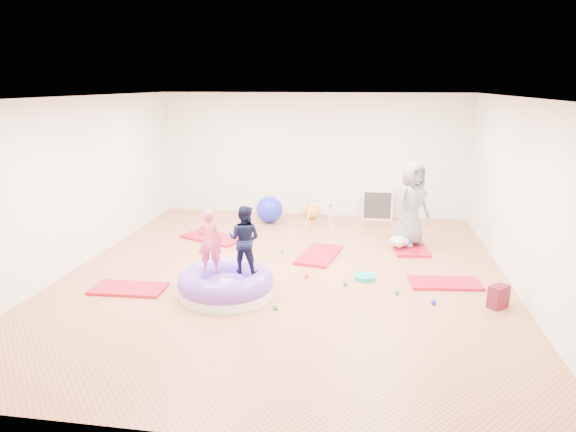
# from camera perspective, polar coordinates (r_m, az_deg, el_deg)

# --- Properties ---
(room) EXTENTS (7.01, 8.01, 2.81)m
(room) POSITION_cam_1_polar(r_m,az_deg,el_deg) (7.96, -0.34, 2.95)
(room) COLOR #BE7555
(room) RESTS_ON ground
(gym_mat_front_left) EXTENTS (1.11, 0.58, 0.05)m
(gym_mat_front_left) POSITION_cam_1_polar(r_m,az_deg,el_deg) (8.10, -17.31, -7.72)
(gym_mat_front_left) COLOR red
(gym_mat_front_left) RESTS_ON ground
(gym_mat_mid_left) EXTENTS (1.37, 1.06, 0.05)m
(gym_mat_mid_left) POSITION_cam_1_polar(r_m,az_deg,el_deg) (10.30, -8.35, -2.41)
(gym_mat_mid_left) COLOR red
(gym_mat_mid_left) RESTS_ON ground
(gym_mat_center_back) EXTENTS (0.80, 1.28, 0.05)m
(gym_mat_center_back) POSITION_cam_1_polar(r_m,az_deg,el_deg) (9.21, 3.45, -4.34)
(gym_mat_center_back) COLOR red
(gym_mat_center_back) RESTS_ON ground
(gym_mat_right) EXTENTS (1.12, 0.65, 0.04)m
(gym_mat_right) POSITION_cam_1_polar(r_m,az_deg,el_deg) (8.31, 17.05, -7.14)
(gym_mat_right) COLOR red
(gym_mat_right) RESTS_ON ground
(gym_mat_rear_right) EXTENTS (0.73, 1.27, 0.05)m
(gym_mat_rear_right) POSITION_cam_1_polar(r_m,az_deg,el_deg) (9.94, 13.26, -3.27)
(gym_mat_rear_right) COLOR red
(gym_mat_rear_right) RESTS_ON ground
(inflatable_cushion) EXTENTS (1.40, 1.40, 0.44)m
(inflatable_cushion) POSITION_cam_1_polar(r_m,az_deg,el_deg) (7.57, -6.90, -7.52)
(inflatable_cushion) COLOR white
(inflatable_cushion) RESTS_ON ground
(child_pink) EXTENTS (0.38, 0.28, 0.94)m
(child_pink) POSITION_cam_1_polar(r_m,az_deg,el_deg) (7.38, -8.74, -2.39)
(child_pink) COLOR #DB4A74
(child_pink) RESTS_ON inflatable_cushion
(child_navy) EXTENTS (0.53, 0.44, 0.99)m
(child_navy) POSITION_cam_1_polar(r_m,az_deg,el_deg) (7.31, -4.88, -2.22)
(child_navy) COLOR black
(child_navy) RESTS_ON inflatable_cushion
(adult_caregiver) EXTENTS (0.90, 0.88, 1.56)m
(adult_caregiver) POSITION_cam_1_polar(r_m,az_deg,el_deg) (9.79, 13.58, 1.31)
(adult_caregiver) COLOR slate
(adult_caregiver) RESTS_ON gym_mat_rear_right
(infant) EXTENTS (0.38, 0.38, 0.22)m
(infant) POSITION_cam_1_polar(r_m,az_deg,el_deg) (9.70, 12.20, -2.80)
(infant) COLOR #A2C3DC
(infant) RESTS_ON gym_mat_rear_right
(ball_pit_balls) EXTENTS (4.62, 3.51, 0.07)m
(ball_pit_balls) POSITION_cam_1_polar(r_m,az_deg,el_deg) (8.45, 0.33, -5.98)
(ball_pit_balls) COLOR #32914E
(ball_pit_balls) RESTS_ON ground
(exercise_ball_blue) EXTENTS (0.59, 0.59, 0.59)m
(exercise_ball_blue) POSITION_cam_1_polar(r_m,az_deg,el_deg) (11.33, -2.07, 0.72)
(exercise_ball_blue) COLOR #1B24BD
(exercise_ball_blue) RESTS_ON ground
(exercise_ball_orange) EXTENTS (0.37, 0.37, 0.37)m
(exercise_ball_orange) POSITION_cam_1_polar(r_m,az_deg,el_deg) (11.71, 2.62, 0.61)
(exercise_ball_orange) COLOR yellow
(exercise_ball_orange) RESTS_ON ground
(infant_play_gym) EXTENTS (0.62, 0.59, 0.48)m
(infant_play_gym) POSITION_cam_1_polar(r_m,az_deg,el_deg) (11.06, 3.54, 0.48)
(infant_play_gym) COLOR silver
(infant_play_gym) RESTS_ON ground
(cube_shelf) EXTENTS (0.70, 0.34, 0.70)m
(cube_shelf) POSITION_cam_1_polar(r_m,az_deg,el_deg) (11.80, 9.89, 1.33)
(cube_shelf) COLOR silver
(cube_shelf) RESTS_ON ground
(balance_disc) EXTENTS (0.33, 0.33, 0.07)m
(balance_disc) POSITION_cam_1_polar(r_m,az_deg,el_deg) (8.23, 8.54, -6.74)
(balance_disc) COLOR #0AA897
(balance_disc) RESTS_ON ground
(backpack) EXTENTS (0.32, 0.31, 0.32)m
(backpack) POSITION_cam_1_polar(r_m,az_deg,el_deg) (7.69, 22.34, -8.30)
(backpack) COLOR maroon
(backpack) RESTS_ON ground
(yellow_toy) EXTENTS (0.19, 0.19, 0.03)m
(yellow_toy) POSITION_cam_1_polar(r_m,az_deg,el_deg) (7.82, -6.14, -7.99)
(yellow_toy) COLOR yellow
(yellow_toy) RESTS_ON ground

